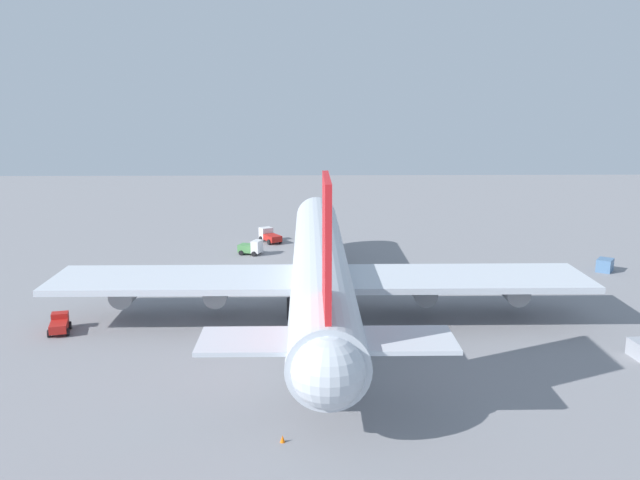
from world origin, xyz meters
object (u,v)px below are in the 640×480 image
maintenance_van (269,236)px  safety_cone_nose (327,250)px  catering_truck (59,324)px  safety_cone_tail (283,439)px  baggage_tug (251,248)px  cargo_container_fore (605,265)px  cargo_airplane (320,265)px

maintenance_van → safety_cone_nose: maintenance_van is taller
maintenance_van → catering_truck: maintenance_van is taller
maintenance_van → safety_cone_tail: maintenance_van is taller
baggage_tug → safety_cone_tail: 62.73m
baggage_tug → cargo_container_fore: (-12.08, -54.17, -0.20)m
cargo_airplane → safety_cone_nose: bearing=-3.2°
catering_truck → safety_cone_tail: catering_truck is taller
cargo_airplane → catering_truck: (-6.80, 29.36, -4.89)m
catering_truck → safety_cone_tail: 35.96m
cargo_container_fore → safety_cone_tail: bearing=137.0°
maintenance_van → cargo_container_fore: size_ratio=1.62×
safety_cone_tail → cargo_airplane: bearing=-6.3°
cargo_airplane → cargo_container_fore: (18.44, -43.32, -4.90)m
maintenance_van → safety_cone_tail: 72.07m
maintenance_van → safety_cone_nose: bearing=-127.0°
maintenance_van → cargo_container_fore: 56.07m
maintenance_van → baggage_tug: (-9.61, 2.47, -0.01)m
maintenance_van → catering_truck: 51.40m
cargo_container_fore → safety_cone_tail: (-50.21, 46.81, -0.67)m
cargo_airplane → baggage_tug: size_ratio=16.70×
cargo_airplane → cargo_container_fore: 47.34m
cargo_airplane → safety_cone_tail: cargo_airplane is taller
maintenance_van → safety_cone_nose: size_ratio=8.82×
catering_truck → cargo_container_fore: 76.94m
cargo_airplane → baggage_tug: (30.51, 10.85, -4.70)m
cargo_airplane → safety_cone_nose: (32.42, -1.84, -5.54)m
catering_truck → cargo_airplane: bearing=-77.0°
cargo_container_fore → safety_cone_nose: cargo_container_fore is taller
maintenance_van → catering_truck: bearing=155.9°
safety_cone_nose → safety_cone_tail: size_ratio=1.11×
maintenance_van → baggage_tug: size_ratio=1.31×
maintenance_van → safety_cone_tail: size_ratio=9.77×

